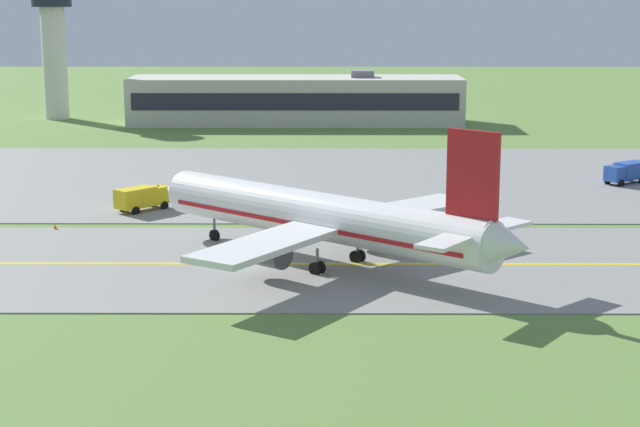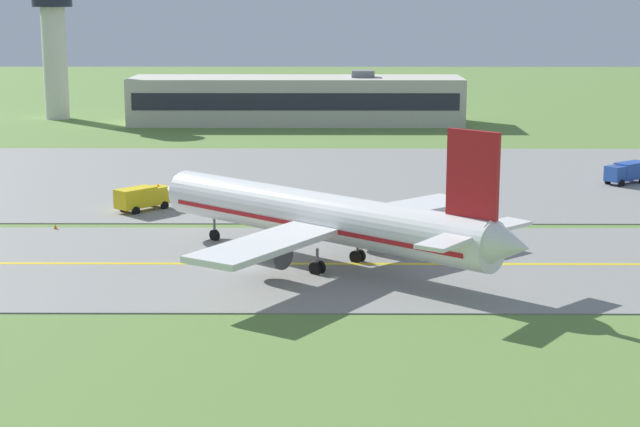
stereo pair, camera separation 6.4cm
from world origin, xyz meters
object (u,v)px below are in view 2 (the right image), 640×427
object	(u,v)px
airplane_lead	(324,218)
control_tower	(54,35)
service_truck_fuel	(627,172)
service_truck_baggage	(142,197)

from	to	relation	value
airplane_lead	control_tower	distance (m)	118.36
service_truck_fuel	control_tower	size ratio (longest dim) A/B	0.24
airplane_lead	service_truck_fuel	world-z (taller)	airplane_lead
service_truck_baggage	control_tower	xyz separation A→B (m)	(-30.19, 84.46, 13.79)
airplane_lead	service_truck_baggage	size ratio (longest dim) A/B	5.60
service_truck_baggage	service_truck_fuel	distance (m)	58.03
airplane_lead	control_tower	bearing A→B (deg)	114.80
service_truck_fuel	control_tower	distance (m)	110.32
service_truck_baggage	service_truck_fuel	xyz separation A→B (m)	(55.63, 16.52, 0.00)
airplane_lead	control_tower	world-z (taller)	control_tower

